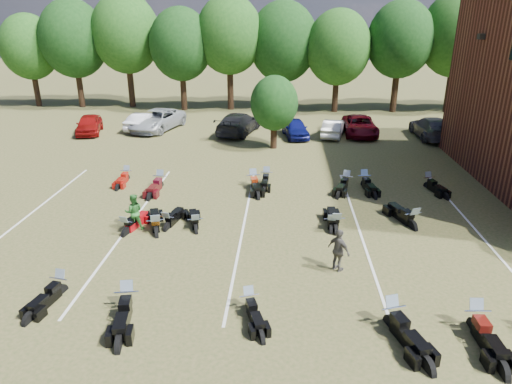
# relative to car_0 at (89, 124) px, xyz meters

# --- Properties ---
(ground) EXTENTS (160.00, 160.00, 0.00)m
(ground) POSITION_rel_car_0_xyz_m (16.32, -18.75, -0.71)
(ground) COLOR brown
(ground) RESTS_ON ground
(car_0) EXTENTS (2.65, 4.47, 1.43)m
(car_0) POSITION_rel_car_0_xyz_m (0.00, 0.00, 0.00)
(car_0) COLOR maroon
(car_0) RESTS_ON ground
(car_1) EXTENTS (2.38, 4.36, 1.36)m
(car_1) POSITION_rel_car_0_xyz_m (3.92, 1.46, -0.03)
(car_1) COLOR silver
(car_1) RESTS_ON ground
(car_2) EXTENTS (4.04, 6.21, 1.59)m
(car_2) POSITION_rel_car_0_xyz_m (4.94, 1.47, 0.08)
(car_2) COLOR #9CA0A4
(car_2) RESTS_ON ground
(car_3) EXTENTS (3.49, 5.93, 1.61)m
(car_3) POSITION_rel_car_0_xyz_m (11.52, 0.64, 0.09)
(car_3) COLOR black
(car_3) RESTS_ON ground
(car_4) EXTENTS (2.27, 4.17, 1.34)m
(car_4) POSITION_rel_car_0_xyz_m (15.88, -0.16, -0.04)
(car_4) COLOR #0C115A
(car_4) RESTS_ON ground
(car_5) EXTENTS (2.17, 4.12, 1.29)m
(car_5) POSITION_rel_car_0_xyz_m (18.72, 0.19, -0.07)
(car_5) COLOR #9D9E99
(car_5) RESTS_ON ground
(car_6) EXTENTS (2.38, 5.10, 1.41)m
(car_6) POSITION_rel_car_0_xyz_m (20.79, 0.83, -0.01)
(car_6) COLOR #50040F
(car_6) RESTS_ON ground
(car_7) EXTENTS (2.28, 5.42, 1.56)m
(car_7) POSITION_rel_car_0_xyz_m (25.96, 0.18, 0.07)
(car_7) COLOR #3C3B40
(car_7) RESTS_ON ground
(person_green) EXTENTS (0.90, 0.78, 1.60)m
(person_green) POSITION_rel_car_0_xyz_m (8.69, -16.37, 0.09)
(person_green) COLOR #2B6D28
(person_green) RESTS_ON ground
(person_grey) EXTENTS (0.94, 0.96, 1.61)m
(person_grey) POSITION_rel_car_0_xyz_m (17.04, -19.27, 0.09)
(person_grey) COLOR #504C45
(person_grey) RESTS_ON ground
(motorcycle_1) EXTENTS (1.18, 2.53, 1.35)m
(motorcycle_1) POSITION_rel_car_0_xyz_m (10.24, -22.05, -0.71)
(motorcycle_1) COLOR black
(motorcycle_1) RESTS_ON ground
(motorcycle_2) EXTENTS (1.05, 2.21, 1.18)m
(motorcycle_2) POSITION_rel_car_0_xyz_m (7.72, -21.32, -0.71)
(motorcycle_2) COLOR black
(motorcycle_2) RESTS_ON ground
(motorcycle_3) EXTENTS (1.23, 2.10, 1.11)m
(motorcycle_3) POSITION_rel_car_0_xyz_m (14.03, -21.84, -0.71)
(motorcycle_3) COLOR black
(motorcycle_3) RESTS_ON ground
(motorcycle_4) EXTENTS (1.53, 2.63, 1.40)m
(motorcycle_4) POSITION_rel_car_0_xyz_m (18.29, -22.41, -0.71)
(motorcycle_4) COLOR black
(motorcycle_4) RESTS_ON ground
(motorcycle_5) EXTENTS (0.87, 2.50, 1.38)m
(motorcycle_5) POSITION_rel_car_0_xyz_m (20.68, -22.40, -0.71)
(motorcycle_5) COLOR black
(motorcycle_5) RESTS_ON ground
(motorcycle_7) EXTENTS (1.27, 2.31, 1.23)m
(motorcycle_7) POSITION_rel_car_0_xyz_m (8.48, -16.92, -0.71)
(motorcycle_7) COLOR maroon
(motorcycle_7) RESTS_ON ground
(motorcycle_8) EXTENTS (1.48, 2.55, 1.36)m
(motorcycle_8) POSITION_rel_car_0_xyz_m (9.75, -16.87, -0.71)
(motorcycle_8) COLOR black
(motorcycle_8) RESTS_ON ground
(motorcycle_9) EXTENTS (1.08, 2.19, 1.17)m
(motorcycle_9) POSITION_rel_car_0_xyz_m (10.08, -16.31, -0.71)
(motorcycle_9) COLOR black
(motorcycle_9) RESTS_ON ground
(motorcycle_10) EXTENTS (1.22, 2.20, 1.17)m
(motorcycle_10) POSITION_rel_car_0_xyz_m (11.34, -16.45, -0.71)
(motorcycle_10) COLOR black
(motorcycle_10) RESTS_ON ground
(motorcycle_11) EXTENTS (0.86, 2.39, 1.31)m
(motorcycle_11) POSITION_rel_car_0_xyz_m (17.28, -16.17, -0.71)
(motorcycle_11) COLOR black
(motorcycle_11) RESTS_ON ground
(motorcycle_12) EXTENTS (0.81, 2.13, 1.16)m
(motorcycle_12) POSITION_rel_car_0_xyz_m (17.09, -16.13, -0.71)
(motorcycle_12) COLOR black
(motorcycle_12) RESTS_ON ground
(motorcycle_13) EXTENTS (1.60, 2.61, 1.39)m
(motorcycle_13) POSITION_rel_car_0_xyz_m (20.62, -15.56, -0.71)
(motorcycle_13) COLOR black
(motorcycle_13) RESTS_ON ground
(motorcycle_14) EXTENTS (0.89, 2.41, 1.32)m
(motorcycle_14) POSITION_rel_car_0_xyz_m (8.47, -11.32, -0.71)
(motorcycle_14) COLOR #42090E
(motorcycle_14) RESTS_ON ground
(motorcycle_15) EXTENTS (0.67, 2.06, 1.14)m
(motorcycle_15) POSITION_rel_car_0_xyz_m (6.32, -10.31, -0.71)
(motorcycle_15) COLOR maroon
(motorcycle_15) RESTS_ON ground
(motorcycle_16) EXTENTS (0.78, 2.21, 1.22)m
(motorcycle_16) POSITION_rel_car_0_xyz_m (14.10, -10.22, -0.71)
(motorcycle_16) COLOR black
(motorcycle_16) RESTS_ON ground
(motorcycle_17) EXTENTS (1.22, 2.48, 1.32)m
(motorcycle_17) POSITION_rel_car_0_xyz_m (13.42, -10.86, -0.71)
(motorcycle_17) COLOR black
(motorcycle_17) RESTS_ON ground
(motorcycle_18) EXTENTS (1.44, 2.38, 1.27)m
(motorcycle_18) POSITION_rel_car_0_xyz_m (18.37, -10.67, -0.71)
(motorcycle_18) COLOR black
(motorcycle_18) RESTS_ON ground
(motorcycle_19) EXTENTS (1.09, 2.38, 1.28)m
(motorcycle_19) POSITION_rel_car_0_xyz_m (19.36, -10.52, -0.71)
(motorcycle_19) COLOR black
(motorcycle_19) RESTS_ON ground
(motorcycle_20) EXTENTS (1.27, 2.27, 1.21)m
(motorcycle_20) POSITION_rel_car_0_xyz_m (22.73, -10.53, -0.71)
(motorcycle_20) COLOR black
(motorcycle_20) RESTS_ON ground
(tree_line) EXTENTS (56.00, 6.00, 9.79)m
(tree_line) POSITION_rel_car_0_xyz_m (15.32, 10.25, 5.60)
(tree_line) COLOR black
(tree_line) RESTS_ON ground
(young_tree_midfield) EXTENTS (3.20, 3.20, 4.70)m
(young_tree_midfield) POSITION_rel_car_0_xyz_m (14.32, -3.25, 2.38)
(young_tree_midfield) COLOR black
(young_tree_midfield) RESTS_ON ground
(parking_lines) EXTENTS (20.10, 14.00, 0.01)m
(parking_lines) POSITION_rel_car_0_xyz_m (13.32, -15.75, -0.71)
(parking_lines) COLOR silver
(parking_lines) RESTS_ON ground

